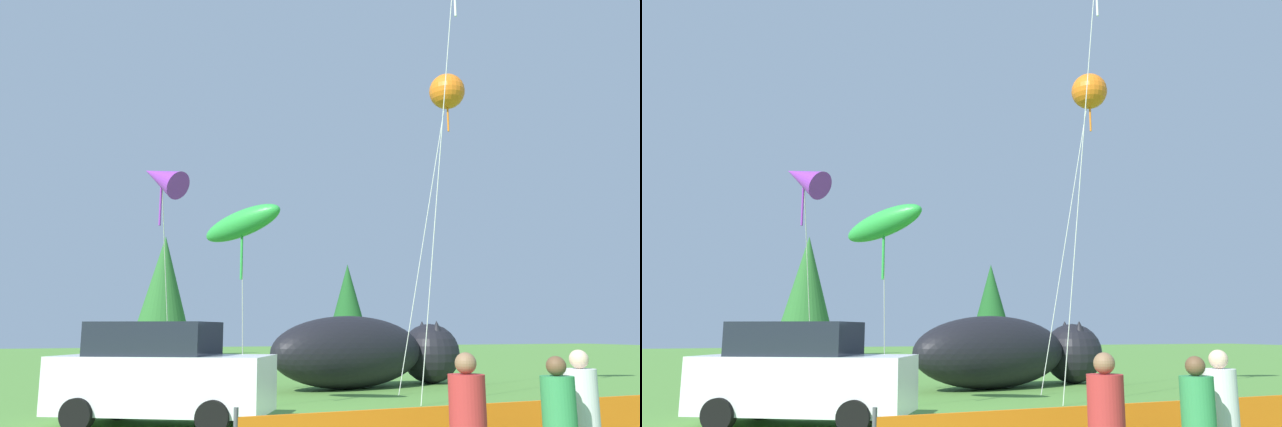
# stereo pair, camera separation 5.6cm
# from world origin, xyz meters

# --- Properties ---
(parked_car) EXTENTS (4.50, 3.50, 2.00)m
(parked_car) POSITION_xyz_m (-3.86, 1.80, 0.98)
(parked_car) COLOR white
(parked_car) RESTS_ON ground
(folding_chair) EXTENTS (0.59, 0.59, 0.86)m
(folding_chair) POSITION_xyz_m (1.56, -0.62, 0.51)
(folding_chair) COLOR maroon
(folding_chair) RESTS_ON ground
(inflatable_cat) EXTENTS (7.58, 3.81, 2.29)m
(inflatable_cat) POSITION_xyz_m (3.34, 8.00, 1.06)
(inflatable_cat) COLOR black
(inflatable_cat) RESTS_ON ground
(spectator_in_white_shirt) EXTENTS (0.35, 0.35, 1.62)m
(spectator_in_white_shirt) POSITION_xyz_m (-0.08, -5.37, 0.89)
(spectator_in_white_shirt) COLOR #2D2D38
(spectator_in_white_shirt) RESTS_ON ground
(kite_green_fish) EXTENTS (1.84, 2.15, 4.90)m
(kite_green_fish) POSITION_xyz_m (-2.06, 2.93, 4.27)
(kite_green_fish) COLOR silver
(kite_green_fish) RESTS_ON ground
(kite_orange_flower) EXTENTS (2.12, 1.26, 9.72)m
(kite_orange_flower) POSITION_xyz_m (4.78, 4.86, 9.15)
(kite_orange_flower) COLOR silver
(kite_orange_flower) RESTS_ON ground
(kite_purple_delta) EXTENTS (1.61, 3.60, 6.53)m
(kite_purple_delta) POSITION_xyz_m (-3.67, 5.75, 5.86)
(kite_purple_delta) COLOR silver
(kite_purple_delta) RESTS_ON ground
(horizon_tree_east) EXTENTS (3.63, 3.63, 8.66)m
(horizon_tree_east) POSITION_xyz_m (-0.39, 35.60, 5.32)
(horizon_tree_east) COLOR brown
(horizon_tree_east) RESTS_ON ground
(horizon_tree_west) EXTENTS (2.94, 2.94, 7.01)m
(horizon_tree_west) POSITION_xyz_m (13.80, 34.87, 4.30)
(horizon_tree_west) COLOR brown
(horizon_tree_west) RESTS_ON ground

